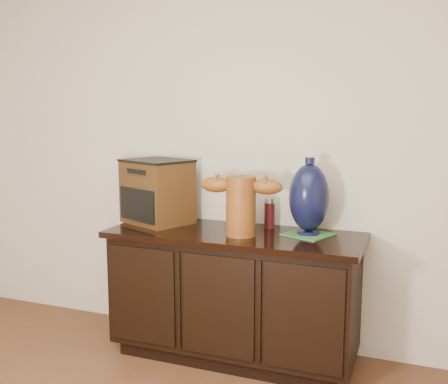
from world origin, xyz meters
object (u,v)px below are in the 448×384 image
at_px(sideboard, 234,294).
at_px(tv_radio, 157,191).
at_px(lamp_base, 309,198).
at_px(spray_can, 269,213).
at_px(terracotta_vessel, 241,202).

bearing_deg(sideboard, tv_radio, 171.82).
xyz_separation_m(lamp_base, spray_can, (-0.25, 0.09, -0.12)).
relative_size(tv_radio, spray_can, 2.70).
bearing_deg(spray_can, sideboard, -131.55).
relative_size(terracotta_vessel, lamp_base, 1.09).
distance_m(sideboard, tv_radio, 0.78).
bearing_deg(sideboard, spray_can, 48.45).
bearing_deg(lamp_base, spray_can, 160.36).
xyz_separation_m(terracotta_vessel, tv_radio, (-0.59, 0.13, 0.01)).
xyz_separation_m(sideboard, spray_can, (0.16, 0.18, 0.46)).
xyz_separation_m(terracotta_vessel, lamp_base, (0.35, 0.15, 0.02)).
bearing_deg(tv_radio, terracotta_vessel, 10.39).
distance_m(tv_radio, lamp_base, 0.94).
relative_size(lamp_base, spray_can, 2.40).
bearing_deg(sideboard, lamp_base, 12.05).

